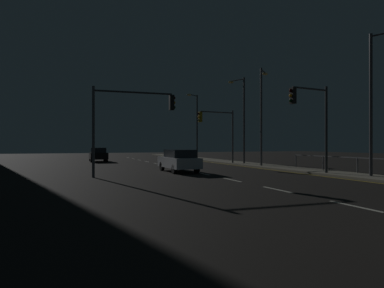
% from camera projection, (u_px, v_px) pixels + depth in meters
% --- Properties ---
extents(ground_plane, '(112.00, 112.00, 0.00)m').
position_uv_depth(ground_plane, '(200.00, 173.00, 21.70)').
color(ground_plane, black).
rests_on(ground_plane, ground).
extents(sidewalk_right, '(2.58, 77.00, 0.14)m').
position_uv_depth(sidewalk_right, '(293.00, 169.00, 24.44)').
color(sidewalk_right, gray).
rests_on(sidewalk_right, ground).
extents(lane_markings_center, '(0.14, 50.00, 0.01)m').
position_uv_depth(lane_markings_center, '(183.00, 169.00, 24.96)').
color(lane_markings_center, silver).
rests_on(lane_markings_center, ground).
extents(lane_edge_line, '(0.14, 53.00, 0.01)m').
position_uv_depth(lane_edge_line, '(242.00, 166.00, 28.55)').
color(lane_edge_line, gold).
rests_on(lane_edge_line, ground).
extents(car, '(1.88, 4.42, 1.57)m').
position_uv_depth(car, '(179.00, 160.00, 22.76)').
color(car, silver).
rests_on(car, ground).
extents(car_oncoming, '(1.89, 4.43, 1.57)m').
position_uv_depth(car_oncoming, '(98.00, 154.00, 36.48)').
color(car_oncoming, black).
rests_on(car_oncoming, ground).
extents(traffic_light_far_left, '(3.12, 0.51, 5.46)m').
position_uv_depth(traffic_light_far_left, '(311.00, 112.00, 19.91)').
color(traffic_light_far_left, '#2D3033').
rests_on(traffic_light_far_left, sidewalk_right).
extents(traffic_light_far_center, '(5.03, 0.49, 5.34)m').
position_uv_depth(traffic_light_far_center, '(131.00, 113.00, 19.54)').
color(traffic_light_far_center, '#4C4C51').
rests_on(traffic_light_far_center, ground).
extents(traffic_light_near_left, '(3.90, 0.60, 5.11)m').
position_uv_depth(traffic_light_near_left, '(218.00, 125.00, 30.76)').
color(traffic_light_near_left, '#4C4C51').
rests_on(traffic_light_near_left, sidewalk_right).
extents(street_lamp_mid_block, '(1.08, 1.93, 8.14)m').
position_uv_depth(street_lamp_mid_block, '(377.00, 91.00, 18.30)').
color(street_lamp_mid_block, '#38383D').
rests_on(street_lamp_mid_block, sidewalk_right).
extents(street_lamp_far_end, '(1.03, 1.69, 8.22)m').
position_uv_depth(street_lamp_far_end, '(242.00, 113.00, 31.19)').
color(street_lamp_far_end, '#38383D').
rests_on(street_lamp_far_end, sidewalk_right).
extents(street_lamp_median, '(1.34, 1.16, 8.30)m').
position_uv_depth(street_lamp_median, '(262.00, 108.00, 27.68)').
color(street_lamp_median, '#4C4C51').
rests_on(street_lamp_median, sidewalk_right).
extents(street_lamp_corner, '(1.95, 1.54, 8.07)m').
position_uv_depth(street_lamp_corner, '(196.00, 120.00, 40.72)').
color(street_lamp_corner, '#2D3033').
rests_on(street_lamp_corner, sidewalk_right).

